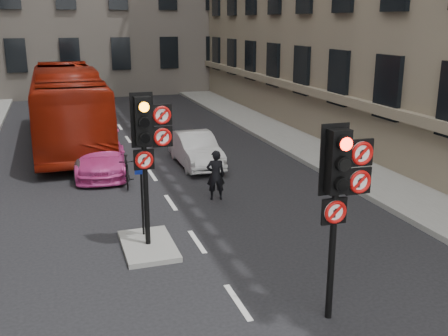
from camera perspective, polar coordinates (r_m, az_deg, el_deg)
pavement_right at (r=21.73m, az=10.68°, el=1.81°), size 3.00×50.00×0.16m
centre_island at (r=12.71m, az=-8.24°, el=-8.37°), size 1.20×2.00×0.12m
signal_near at (r=9.11m, az=12.61°, el=-1.48°), size 0.91×0.40×3.58m
signal_far at (r=11.89m, az=-8.33°, el=3.36°), size 0.91×0.40×3.58m
car_silver at (r=19.23m, az=-13.80°, el=1.55°), size 1.77×3.89×1.29m
car_white at (r=19.47m, az=-3.11°, el=2.05°), size 1.31×3.73×1.23m
car_pink at (r=18.98m, az=-13.27°, el=1.24°), size 2.07×4.27×1.20m
bus_red at (r=23.85m, az=-16.62°, el=6.51°), size 2.84×11.85×3.30m
motorcycle at (r=17.35m, az=-10.56°, el=-0.35°), size 0.61×1.65×0.97m
motorcyclist at (r=15.67m, az=-0.91°, el=-0.77°), size 0.61×0.45×1.52m
info_sign at (r=12.80m, az=-8.93°, el=-2.32°), size 0.31×0.11×1.82m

